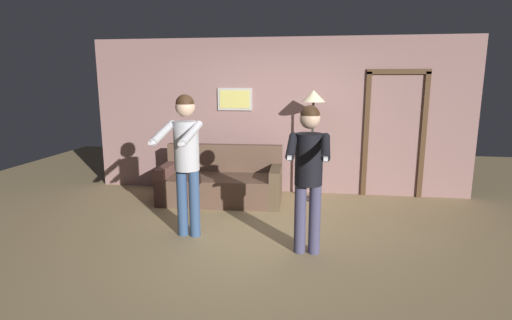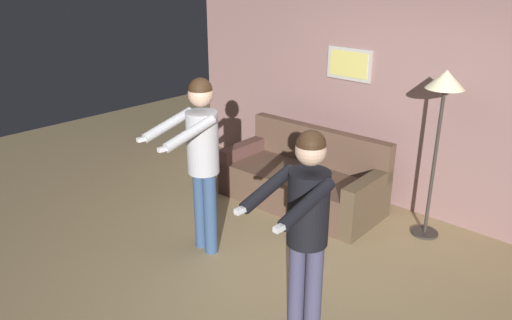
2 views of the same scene
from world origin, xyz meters
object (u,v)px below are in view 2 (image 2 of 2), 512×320
Objects in this scene: couch at (303,182)px; person_standing_left at (201,150)px; torchiere_lamp at (444,97)px; person_standing_right at (306,219)px.

couch is 1.11× the size of person_standing_left.
torchiere_lamp is 1.01× the size of person_standing_left.
person_standing_left is (-0.07, -1.49, 0.79)m from couch.
person_standing_right is at bearing -52.11° from couch.
person_standing_left is 1.06× the size of person_standing_right.
couch is 1.89m from torchiere_lamp.
torchiere_lamp reaches higher than couch.
couch is at bearing 127.89° from person_standing_right.
couch is 2.38m from person_standing_right.
person_standing_left is 1.50m from person_standing_right.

